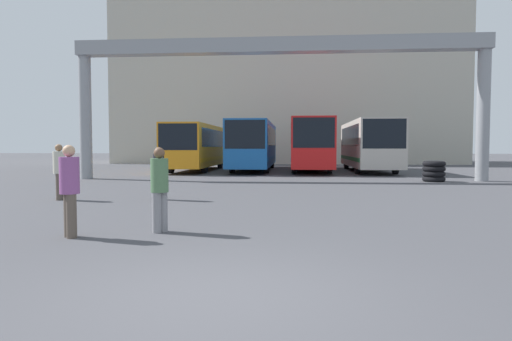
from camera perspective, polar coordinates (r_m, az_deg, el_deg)
name	(u,v)px	position (r m, az deg, el deg)	size (l,w,h in m)	color
ground_plane	(217,298)	(5.17, -4.90, -15.59)	(200.00, 200.00, 0.00)	#47474C
building_backdrop	(286,75)	(48.37, 3.81, 11.77)	(33.18, 12.00, 17.99)	#B7B2A3
overhead_gantry	(277,66)	(22.72, 2.68, 12.93)	(20.01, 0.80, 6.88)	gray
bus_slot_0	(198,145)	(31.38, -7.31, 3.21)	(2.47, 10.74, 3.04)	orange
bus_slot_1	(254,143)	(31.47, -0.22, 3.41)	(2.50, 12.06, 3.22)	#1959A5
bus_slot_2	(310,142)	(31.15, 6.77, 3.52)	(2.53, 11.63, 3.34)	red
bus_slot_3	(369,143)	(30.94, 13.91, 3.37)	(2.57, 10.47, 3.25)	beige
pedestrian_far_center	(159,172)	(14.39, -12.07, -0.15)	(0.34, 0.34, 1.63)	brown
pedestrian_mid_right	(59,170)	(15.26, -23.38, 0.01)	(0.36, 0.36, 1.72)	brown
pedestrian_near_right	(160,187)	(8.92, -11.96, -2.08)	(0.34, 0.34, 1.63)	gray
pedestrian_mid_left	(70,189)	(8.89, -22.27, -2.10)	(0.35, 0.35, 1.68)	brown
tire_stack	(434,171)	(22.87, 21.35, -0.10)	(1.04, 1.04, 0.96)	black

